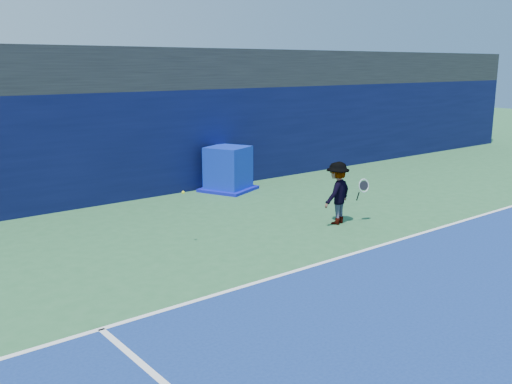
# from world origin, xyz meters

# --- Properties ---
(ground) EXTENTS (80.00, 80.00, 0.00)m
(ground) POSITION_xyz_m (0.00, 0.00, 0.00)
(ground) COLOR #2B6137
(ground) RESTS_ON ground
(baseline) EXTENTS (24.00, 0.10, 0.01)m
(baseline) POSITION_xyz_m (0.00, 3.00, 0.01)
(baseline) COLOR white
(baseline) RESTS_ON ground
(stadium_band) EXTENTS (36.00, 3.00, 1.20)m
(stadium_band) POSITION_xyz_m (0.00, 11.50, 3.60)
(stadium_band) COLOR black
(stadium_band) RESTS_ON back_wall_assembly
(back_wall_assembly) EXTENTS (36.00, 1.03, 3.00)m
(back_wall_assembly) POSITION_xyz_m (-0.00, 10.50, 1.50)
(back_wall_assembly) COLOR #090D35
(back_wall_assembly) RESTS_ON ground
(equipment_cart) EXTENTS (1.81, 1.81, 1.33)m
(equipment_cart) POSITION_xyz_m (1.88, 9.39, 0.61)
(equipment_cart) COLOR #0C24B1
(equipment_cart) RESTS_ON ground
(tennis_player) EXTENTS (1.27, 0.79, 1.50)m
(tennis_player) POSITION_xyz_m (1.76, 4.79, 0.75)
(tennis_player) COLOR white
(tennis_player) RESTS_ON ground
(tennis_ball) EXTENTS (0.06, 0.06, 0.06)m
(tennis_ball) POSITION_xyz_m (-1.99, 5.61, 1.14)
(tennis_ball) COLOR yellow
(tennis_ball) RESTS_ON ground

